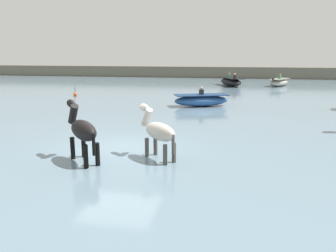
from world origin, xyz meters
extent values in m
plane|color=#84755B|center=(0.00, 0.00, 0.00)|extent=(120.00, 120.00, 0.00)
cube|color=slate|center=(0.00, 10.00, 0.16)|extent=(90.00, 90.00, 0.32)
ellipsoid|color=black|center=(-0.53, -1.50, 1.29)|extent=(1.40, 1.38, 0.59)
cylinder|color=black|center=(-1.02, -1.27, 0.50)|extent=(0.14, 0.14, 0.99)
cylinder|color=black|center=(-0.78, -1.02, 0.50)|extent=(0.14, 0.14, 0.99)
cylinder|color=black|center=(-0.29, -1.98, 0.50)|extent=(0.14, 0.14, 0.99)
cylinder|color=black|center=(-0.04, -1.73, 0.50)|extent=(0.14, 0.14, 0.99)
cylinder|color=black|center=(-1.09, -0.97, 1.65)|extent=(0.55, 0.54, 0.67)
ellipsoid|color=black|center=(-1.19, -0.87, 1.96)|extent=(0.51, 0.50, 0.25)
cylinder|color=black|center=(-0.03, -1.98, 1.02)|extent=(0.09, 0.09, 0.63)
ellipsoid|color=beige|center=(1.60, -0.86, 1.19)|extent=(1.31, 1.25, 0.54)
cylinder|color=#45423C|center=(1.14, -0.66, 0.46)|extent=(0.13, 0.13, 0.92)
cylinder|color=#45423C|center=(1.36, -0.42, 0.46)|extent=(0.13, 0.13, 0.92)
cylinder|color=#45423C|center=(1.84, -1.30, 0.46)|extent=(0.13, 0.13, 0.92)
cylinder|color=#45423C|center=(2.06, -1.06, 0.46)|extent=(0.13, 0.13, 0.92)
cylinder|color=beige|center=(1.08, -0.38, 1.52)|extent=(0.51, 0.49, 0.62)
ellipsoid|color=beige|center=(0.98, -0.29, 1.81)|extent=(0.47, 0.45, 0.23)
cylinder|color=#45423C|center=(2.07, -1.29, 0.94)|extent=(0.09, 0.09, 0.58)
ellipsoid|color=#B2AD9E|center=(8.35, 23.60, 0.65)|extent=(2.66, 3.55, 0.66)
cube|color=slate|center=(8.35, 23.60, 1.00)|extent=(2.55, 3.41, 0.04)
cube|color=black|center=(7.58, 22.17, 1.07)|extent=(0.20, 0.18, 0.18)
cube|color=#388E51|center=(8.38, 23.58, 1.17)|extent=(0.28, 0.31, 0.30)
sphere|color=#A37556|center=(8.38, 23.58, 1.41)|extent=(0.18, 0.18, 0.18)
ellipsoid|color=#28518E|center=(1.96, 9.70, 0.65)|extent=(3.51, 2.30, 0.66)
cube|color=navy|center=(1.96, 9.70, 1.00)|extent=(3.37, 2.21, 0.04)
cube|color=#232328|center=(1.96, 9.71, 1.17)|extent=(0.31, 0.26, 0.30)
sphere|color=tan|center=(1.96, 9.71, 1.41)|extent=(0.18, 0.18, 0.18)
ellipsoid|color=black|center=(3.73, 22.88, 0.70)|extent=(2.73, 4.14, 0.76)
cube|color=black|center=(3.73, 22.88, 1.10)|extent=(2.62, 3.97, 0.04)
cube|color=#232328|center=(4.08, 21.84, 1.27)|extent=(0.26, 0.31, 0.30)
sphere|color=beige|center=(4.08, 21.84, 1.51)|extent=(0.18, 0.18, 0.18)
cube|color=#388E51|center=(3.55, 22.81, 1.27)|extent=(0.26, 0.31, 0.30)
sphere|color=#A37556|center=(3.55, 22.81, 1.51)|extent=(0.18, 0.18, 0.18)
sphere|color=#E54C1E|center=(-7.61, 12.68, 0.46)|extent=(0.29, 0.29, 0.29)
cylinder|color=black|center=(-7.61, 12.68, 0.80)|extent=(0.04, 0.04, 0.38)
cube|color=#605B4C|center=(0.00, 33.90, 0.86)|extent=(80.00, 2.40, 1.72)
camera|label=1|loc=(3.57, -10.34, 3.49)|focal=35.75mm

